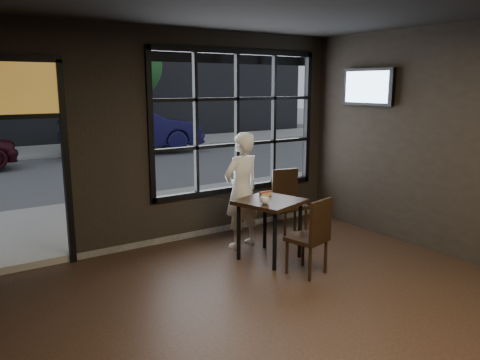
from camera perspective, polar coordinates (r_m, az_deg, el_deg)
floor at (r=4.75m, az=11.33°, el=-19.00°), size 6.00×7.00×0.02m
window_frame at (r=7.61m, az=-0.39°, el=7.10°), size 3.06×0.12×2.28m
stained_transom at (r=6.41m, az=-26.36°, el=10.04°), size 1.20×0.06×0.70m
cafe_table at (r=6.52m, az=3.62°, el=-6.01°), size 0.98×0.98×0.85m
chair_near at (r=6.04m, az=8.16°, el=-6.76°), size 0.52×0.52×1.00m
chair_window at (r=7.53m, az=6.17°, el=-2.85°), size 0.54×0.54×1.05m
man at (r=6.88m, az=0.20°, el=-1.29°), size 0.68×0.50×1.72m
hotdog at (r=6.62m, az=3.15°, el=-1.71°), size 0.20×0.08×0.06m
cup at (r=6.18m, az=3.03°, el=-2.49°), size 0.14×0.14×0.10m
tv at (r=7.83m, az=15.38°, el=10.89°), size 0.11×1.00×0.58m
navy_car at (r=16.89m, az=-12.96°, el=6.12°), size 4.93×2.16×1.58m
tree_right at (r=18.63m, az=-13.53°, el=13.45°), size 2.60×2.60×4.43m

